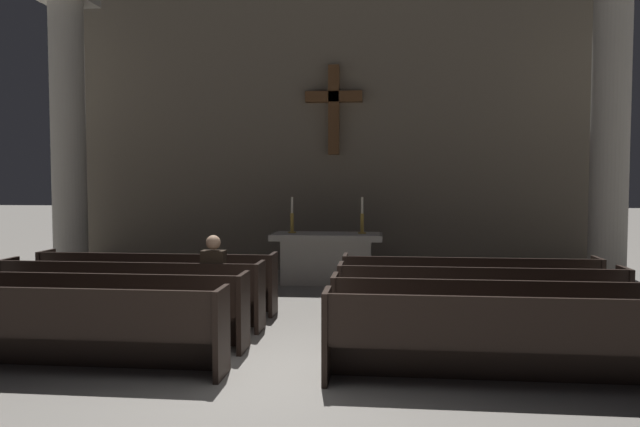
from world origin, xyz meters
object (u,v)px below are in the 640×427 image
column_right_second (610,139)px  candlestick_left (292,221)px  pew_right_row_3 (479,301)px  pew_left_row_1 (55,328)px  column_left_second (69,143)px  pew_right_row_2 (492,318)px  pew_left_row_4 (157,282)px  pew_right_row_1 (510,340)px  pew_left_row_3 (131,294)px  lone_worshipper (215,280)px  candlestick_right (362,222)px  pew_right_row_4 (469,288)px  pew_left_row_2 (98,309)px  altar (327,257)px

column_right_second → candlestick_left: bearing=179.5°
pew_right_row_3 → candlestick_left: (-3.09, 3.92, 0.76)m
pew_left_row_1 → candlestick_left: size_ratio=5.19×
pew_left_row_1 → column_left_second: size_ratio=0.64×
pew_right_row_2 → pew_left_row_1: bearing=-168.2°
pew_left_row_4 → pew_right_row_3: same height
pew_right_row_1 → candlestick_left: bearing=117.6°
pew_left_row_3 → column_left_second: 5.40m
pew_left_row_1 → column_right_second: (7.72, 5.87, 2.36)m
pew_right_row_1 → lone_worshipper: lone_worshipper is taller
pew_right_row_1 → candlestick_right: bearing=105.9°
pew_left_row_3 → pew_right_row_4: size_ratio=1.00×
pew_right_row_1 → candlestick_left: candlestick_left is taller
pew_left_row_1 → pew_right_row_2: 4.88m
pew_left_row_1 → pew_right_row_4: (4.78, 3.00, 0.00)m
pew_left_row_2 → pew_right_row_4: (4.78, 2.00, 0.00)m
pew_left_row_4 → pew_left_row_2: bearing=-90.0°
pew_right_row_1 → pew_right_row_3: bearing=90.0°
pew_right_row_3 → column_right_second: size_ratio=0.64×
pew_left_row_3 → pew_right_row_2: bearing=-11.8°
pew_right_row_1 → lone_worshipper: 4.12m
altar → pew_left_row_4: bearing=-129.3°
pew_right_row_2 → altar: size_ratio=1.70×
pew_right_row_3 → column_right_second: 5.40m
pew_left_row_1 → column_right_second: column_right_second is taller
column_right_second → lone_worshipper: size_ratio=4.42×
pew_right_row_3 → candlestick_right: size_ratio=5.19×
pew_left_row_2 → column_right_second: bearing=32.2°
pew_right_row_1 → candlestick_left: (-3.09, 5.92, 0.76)m
pew_right_row_2 → pew_right_row_4: same height
pew_right_row_1 → pew_right_row_3: 2.00m
pew_left_row_1 → column_left_second: 6.97m
column_right_second → pew_right_row_3: bearing=-127.3°
pew_left_row_2 → pew_right_row_3: size_ratio=1.00×
pew_left_row_1 → lone_worshipper: (1.20, 2.04, 0.22)m
pew_left_row_2 → altar: altar is taller
pew_left_row_3 → pew_right_row_3: bearing=0.0°
pew_left_row_4 → pew_right_row_1: size_ratio=1.00×
pew_left_row_1 → column_right_second: 9.98m
candlestick_left → candlestick_right: (1.40, 0.00, 0.00)m
pew_right_row_2 → pew_right_row_3: same height
pew_left_row_3 → candlestick_left: bearing=66.7°
column_right_second → column_left_second: bearing=180.0°
pew_right_row_3 → altar: 4.59m
candlestick_right → lone_worshipper: 4.35m
pew_right_row_2 → pew_right_row_4: (0.00, 2.00, 0.00)m
pew_right_row_2 → altar: 5.47m
column_right_second → candlestick_left: column_right_second is taller
column_left_second → pew_right_row_2: bearing=-32.2°
pew_left_row_1 → candlestick_right: candlestick_right is taller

